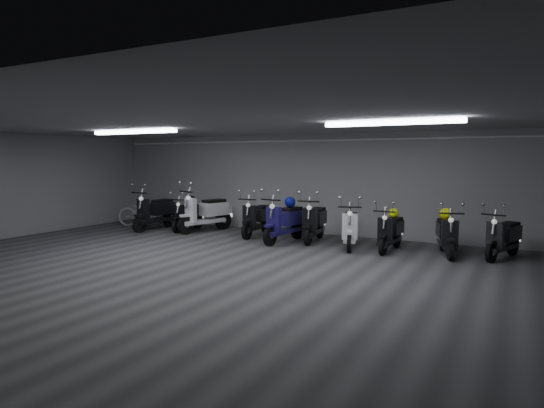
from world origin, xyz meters
The scene contains 21 objects.
floor centered at (0.00, 0.00, -0.01)m, with size 14.00×10.00×0.01m, color #38383A.
ceiling centered at (0.00, 0.00, 2.80)m, with size 14.00×10.00×0.01m, color gray.
back_wall centered at (0.00, 5.00, 1.40)m, with size 14.00×0.01×2.80m, color gray.
fluor_strip_left centered at (-3.00, 1.00, 2.74)m, with size 2.40×0.18×0.08m, color white.
fluor_strip_right centered at (3.00, 1.00, 2.74)m, with size 2.40×0.18×0.08m, color white.
conduit centered at (0.00, 4.92, 2.62)m, with size 0.05×0.05×13.60m, color white.
scooter_0 centered at (-4.55, 3.35, 0.71)m, with size 0.64×1.91×1.42m, color black, non-canonical shape.
scooter_1 centered at (-3.61, 3.70, 0.59)m, with size 0.53×1.60×1.19m, color black, non-canonical shape.
scooter_2 centered at (-3.02, 3.75, 0.75)m, with size 0.67×2.00×1.49m, color white, non-canonical shape.
scooter_3 centered at (-1.30, 3.78, 0.66)m, with size 0.59×1.76×1.31m, color black, non-canonical shape.
scooter_4 centered at (-0.22, 3.30, 0.70)m, with size 0.63×1.88×1.40m, color navy, non-canonical shape.
scooter_5 centered at (0.41, 3.74, 0.67)m, with size 0.60×1.81×1.35m, color black, non-canonical shape.
scooter_6 centered at (1.51, 3.33, 0.64)m, with size 0.58×1.73×1.29m, color white, non-canonical shape.
scooter_7 centered at (2.43, 3.42, 0.60)m, with size 0.54×1.61×1.20m, color black, non-canonical shape.
scooter_8 centered at (3.64, 3.53, 0.61)m, with size 0.55×1.65×1.23m, color black, non-canonical shape.
scooter_9 centered at (4.74, 3.69, 0.61)m, with size 0.55×1.64×1.22m, color black, non-canonical shape.
bicycle centered at (-5.30, 3.75, 0.57)m, with size 0.62×1.75×1.13m, color silver.
helmet_0 centered at (2.44, 3.64, 0.86)m, with size 0.23×0.23×0.23m, color #D0E60D.
helmet_1 centered at (3.57, 3.75, 0.89)m, with size 0.27×0.27×0.27m, color #E9F50E.
helmet_2 centered at (-0.19, 3.56, 1.01)m, with size 0.28×0.28×0.28m, color #0C138D.
helmet_3 centered at (-3.62, 3.92, 0.88)m, with size 0.28×0.28×0.28m, color black.
Camera 1 is at (5.02, -7.22, 2.12)m, focal length 30.97 mm.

